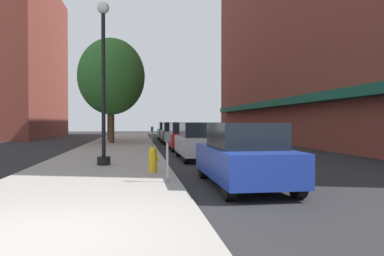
{
  "coord_description": "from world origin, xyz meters",
  "views": [
    {
      "loc": [
        1.32,
        -5.27,
        1.68
      ],
      "look_at": [
        4.5,
        16.71,
        1.32
      ],
      "focal_mm": 34.61,
      "sensor_mm": 36.0,
      "label": 1
    }
  ],
  "objects_px": {
    "parking_meter_near": "(167,150)",
    "tree_mid": "(109,84)",
    "parking_meter_far": "(152,135)",
    "car_black": "(173,133)",
    "car_red": "(184,137)",
    "tree_near": "(111,77)",
    "car_green": "(168,131)",
    "car_silver": "(199,141)",
    "car_blue": "(244,156)",
    "lamppost": "(103,80)",
    "fire_hydrant": "(153,159)"
  },
  "relations": [
    {
      "from": "parking_meter_near",
      "to": "tree_mid",
      "type": "xyz_separation_m",
      "value": [
        -3.25,
        23.57,
        4.03
      ]
    },
    {
      "from": "parking_meter_far",
      "to": "car_black",
      "type": "xyz_separation_m",
      "value": [
        1.95,
        8.45,
        -0.14
      ]
    },
    {
      "from": "car_red",
      "to": "tree_near",
      "type": "bearing_deg",
      "value": 127.26
    },
    {
      "from": "parking_meter_far",
      "to": "car_red",
      "type": "distance_m",
      "value": 2.5
    },
    {
      "from": "tree_mid",
      "to": "car_green",
      "type": "height_order",
      "value": "tree_mid"
    },
    {
      "from": "car_silver",
      "to": "car_black",
      "type": "distance_m",
      "value": 12.57
    },
    {
      "from": "parking_meter_far",
      "to": "car_blue",
      "type": "distance_m",
      "value": 11.32
    },
    {
      "from": "parking_meter_near",
      "to": "car_silver",
      "type": "height_order",
      "value": "car_silver"
    },
    {
      "from": "car_red",
      "to": "parking_meter_near",
      "type": "bearing_deg",
      "value": -98.75
    },
    {
      "from": "car_black",
      "to": "tree_mid",
      "type": "bearing_deg",
      "value": 140.58
    },
    {
      "from": "parking_meter_near",
      "to": "car_black",
      "type": "bearing_deg",
      "value": 84.22
    },
    {
      "from": "lamppost",
      "to": "car_silver",
      "type": "bearing_deg",
      "value": 33.0
    },
    {
      "from": "tree_mid",
      "to": "car_red",
      "type": "xyz_separation_m",
      "value": [
        5.2,
        -11.18,
        -4.17
      ]
    },
    {
      "from": "car_black",
      "to": "car_green",
      "type": "height_order",
      "value": "same"
    },
    {
      "from": "tree_near",
      "to": "car_blue",
      "type": "height_order",
      "value": "tree_near"
    },
    {
      "from": "car_green",
      "to": "parking_meter_near",
      "type": "bearing_deg",
      "value": -94.26
    },
    {
      "from": "car_silver",
      "to": "fire_hydrant",
      "type": "bearing_deg",
      "value": -114.7
    },
    {
      "from": "tree_mid",
      "to": "car_green",
      "type": "distance_m",
      "value": 6.81
    },
    {
      "from": "lamppost",
      "to": "car_red",
      "type": "bearing_deg",
      "value": 64.44
    },
    {
      "from": "lamppost",
      "to": "car_green",
      "type": "height_order",
      "value": "lamppost"
    },
    {
      "from": "fire_hydrant",
      "to": "parking_meter_far",
      "type": "relative_size",
      "value": 0.6
    },
    {
      "from": "parking_meter_near",
      "to": "car_blue",
      "type": "height_order",
      "value": "car_blue"
    },
    {
      "from": "tree_mid",
      "to": "car_silver",
      "type": "height_order",
      "value": "tree_mid"
    },
    {
      "from": "parking_meter_far",
      "to": "car_blue",
      "type": "relative_size",
      "value": 0.3
    },
    {
      "from": "car_blue",
      "to": "car_green",
      "type": "distance_m",
      "value": 25.29
    },
    {
      "from": "lamppost",
      "to": "car_silver",
      "type": "relative_size",
      "value": 1.37
    },
    {
      "from": "parking_meter_near",
      "to": "car_green",
      "type": "height_order",
      "value": "car_green"
    },
    {
      "from": "parking_meter_near",
      "to": "parking_meter_far",
      "type": "bearing_deg",
      "value": 90.0
    },
    {
      "from": "parking_meter_far",
      "to": "car_black",
      "type": "height_order",
      "value": "car_black"
    },
    {
      "from": "tree_mid",
      "to": "car_black",
      "type": "relative_size",
      "value": 1.65
    },
    {
      "from": "parking_meter_near",
      "to": "tree_near",
      "type": "relative_size",
      "value": 0.17
    },
    {
      "from": "lamppost",
      "to": "car_silver",
      "type": "xyz_separation_m",
      "value": [
        3.94,
        2.56,
        -2.39
      ]
    },
    {
      "from": "fire_hydrant",
      "to": "tree_near",
      "type": "relative_size",
      "value": 0.1
    },
    {
      "from": "parking_meter_near",
      "to": "car_black",
      "type": "relative_size",
      "value": 0.3
    },
    {
      "from": "fire_hydrant",
      "to": "car_blue",
      "type": "xyz_separation_m",
      "value": [
        2.24,
        -2.29,
        0.29
      ]
    },
    {
      "from": "car_red",
      "to": "tree_mid",
      "type": "bearing_deg",
      "value": 115.16
    },
    {
      "from": "parking_meter_far",
      "to": "car_green",
      "type": "bearing_deg",
      "value": 82.15
    },
    {
      "from": "lamppost",
      "to": "tree_near",
      "type": "xyz_separation_m",
      "value": [
        -0.74,
        14.42,
        1.85
      ]
    },
    {
      "from": "fire_hydrant",
      "to": "car_black",
      "type": "xyz_separation_m",
      "value": [
        2.24,
        17.31,
        0.29
      ]
    },
    {
      "from": "car_red",
      "to": "car_green",
      "type": "relative_size",
      "value": 1.0
    },
    {
      "from": "parking_meter_near",
      "to": "car_black",
      "type": "xyz_separation_m",
      "value": [
        1.95,
        19.28,
        -0.14
      ]
    },
    {
      "from": "parking_meter_near",
      "to": "car_blue",
      "type": "bearing_deg",
      "value": -9.45
    },
    {
      "from": "parking_meter_near",
      "to": "tree_near",
      "type": "height_order",
      "value": "tree_near"
    },
    {
      "from": "parking_meter_near",
      "to": "car_red",
      "type": "relative_size",
      "value": 0.3
    },
    {
      "from": "lamppost",
      "to": "parking_meter_near",
      "type": "xyz_separation_m",
      "value": [
        1.99,
        -4.15,
        -2.25
      ]
    },
    {
      "from": "tree_near",
      "to": "car_green",
      "type": "relative_size",
      "value": 1.81
    },
    {
      "from": "fire_hydrant",
      "to": "car_red",
      "type": "xyz_separation_m",
      "value": [
        2.24,
        10.42,
        0.29
      ]
    },
    {
      "from": "fire_hydrant",
      "to": "parking_meter_near",
      "type": "xyz_separation_m",
      "value": [
        0.29,
        -1.97,
        0.43
      ]
    },
    {
      "from": "parking_meter_near",
      "to": "parking_meter_far",
      "type": "xyz_separation_m",
      "value": [
        0.0,
        10.83,
        0.0
      ]
    },
    {
      "from": "car_silver",
      "to": "parking_meter_near",
      "type": "bearing_deg",
      "value": -105.63
    }
  ]
}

